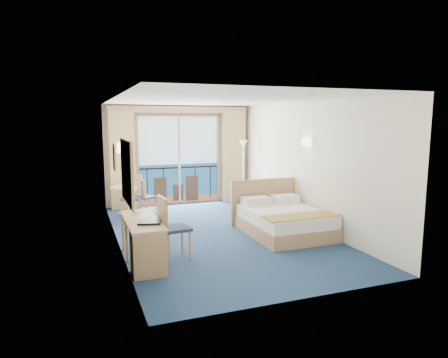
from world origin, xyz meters
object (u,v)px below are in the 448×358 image
(bed, at_px, (283,220))
(floor_lamp, at_px, (243,156))
(armchair, at_px, (259,197))
(round_table, at_px, (126,193))
(table_chair_a, at_px, (144,195))
(desk, at_px, (147,246))
(nightstand, at_px, (277,207))
(desk_chair, at_px, (170,224))
(table_chair_b, at_px, (132,194))

(bed, bearing_deg, floor_lamp, 83.06)
(armchair, xyz_separation_m, round_table, (-3.20, 0.88, 0.16))
(round_table, distance_m, table_chair_a, 0.46)
(armchair, height_order, desk, armchair)
(nightstand, bearing_deg, desk_chair, -146.75)
(bed, height_order, round_table, bed)
(armchair, relative_size, table_chair_b, 0.80)
(desk_chair, height_order, round_table, desk_chair)
(nightstand, xyz_separation_m, table_chair_b, (-3.27, 1.13, 0.32))
(desk, distance_m, desk_chair, 0.66)
(floor_lamp, bearing_deg, bed, -96.94)
(desk, bearing_deg, floor_lamp, 50.56)
(floor_lamp, height_order, table_chair_a, floor_lamp)
(floor_lamp, bearing_deg, desk_chair, -128.39)
(desk, bearing_deg, table_chair_b, 85.97)
(desk, height_order, table_chair_a, table_chair_a)
(nightstand, height_order, floor_lamp, floor_lamp)
(nightstand, height_order, table_chair_a, table_chair_a)
(bed, height_order, table_chair_b, bed)
(nightstand, distance_m, desk, 4.28)
(table_chair_a, bearing_deg, desk, 140.94)
(table_chair_a, bearing_deg, floor_lamp, -114.82)
(table_chair_a, bearing_deg, table_chair_b, 93.53)
(floor_lamp, relative_size, round_table, 2.30)
(desk, height_order, round_table, desk)
(nightstand, relative_size, table_chair_a, 0.55)
(bed, xyz_separation_m, floor_lamp, (0.36, 2.94, 1.06))
(table_chair_a, relative_size, table_chair_b, 0.88)
(round_table, bearing_deg, desk_chair, -85.49)
(round_table, relative_size, table_chair_b, 0.76)
(round_table, height_order, table_chair_b, table_chair_b)
(desk, xyz_separation_m, round_table, (0.18, 4.01, 0.13))
(bed, height_order, desk_chair, desk_chair)
(nightstand, distance_m, table_chair_b, 3.47)
(bed, relative_size, floor_lamp, 1.08)
(floor_lamp, relative_size, table_chair_a, 2.00)
(nightstand, height_order, desk, desk)
(bed, height_order, floor_lamp, floor_lamp)
(floor_lamp, height_order, round_table, floor_lamp)
(armchair, distance_m, desk_chair, 3.99)
(desk, bearing_deg, round_table, 87.49)
(desk, bearing_deg, nightstand, 34.64)
(armchair, relative_size, round_table, 1.04)
(desk_chair, bearing_deg, table_chair_b, -1.98)
(floor_lamp, bearing_deg, nightstand, -83.29)
(table_chair_b, bearing_deg, table_chair_a, 53.44)
(armchair, relative_size, floor_lamp, 0.45)
(bed, distance_m, table_chair_a, 3.60)
(nightstand, relative_size, table_chair_b, 0.48)
(armchair, bearing_deg, round_table, -46.37)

